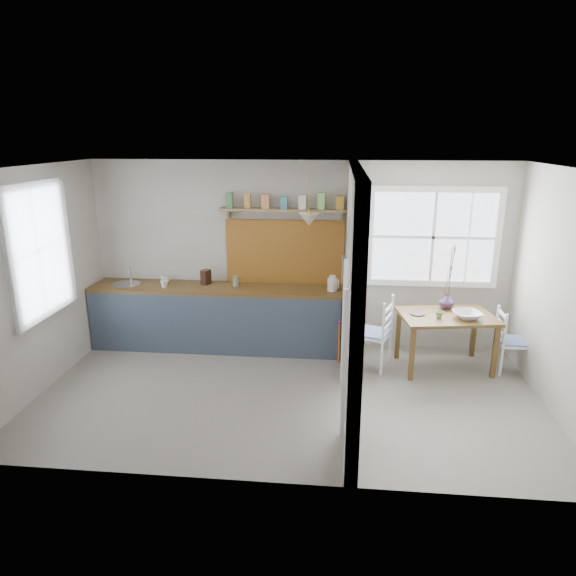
# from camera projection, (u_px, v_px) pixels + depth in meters

# --- Properties ---
(floor) EXTENTS (5.80, 3.20, 0.01)m
(floor) POSITION_uv_depth(u_px,v_px,m) (288.00, 394.00, 6.02)
(floor) COLOR gray
(floor) RESTS_ON ground
(ceiling) EXTENTS (5.80, 3.20, 0.01)m
(ceiling) POSITION_uv_depth(u_px,v_px,m) (288.00, 167.00, 5.27)
(ceiling) COLOR #BBB8AF
(ceiling) RESTS_ON walls
(walls) EXTENTS (5.81, 3.21, 2.60)m
(walls) POSITION_uv_depth(u_px,v_px,m) (288.00, 288.00, 5.64)
(walls) COLOR #BBB8AF
(walls) RESTS_ON floor
(partition) EXTENTS (0.12, 3.20, 2.60)m
(partition) POSITION_uv_depth(u_px,v_px,m) (353.00, 275.00, 5.59)
(partition) COLOR #BBB8AF
(partition) RESTS_ON floor
(kitchen_window) EXTENTS (0.10, 1.16, 1.50)m
(kitchen_window) POSITION_uv_depth(u_px,v_px,m) (37.00, 252.00, 5.82)
(kitchen_window) COLOR white
(kitchen_window) RESTS_ON walls
(nook_window) EXTENTS (1.76, 0.10, 1.30)m
(nook_window) POSITION_uv_depth(u_px,v_px,m) (433.00, 237.00, 6.87)
(nook_window) COLOR white
(nook_window) RESTS_ON walls
(counter) EXTENTS (3.50, 0.60, 0.90)m
(counter) POSITION_uv_depth(u_px,v_px,m) (218.00, 316.00, 7.26)
(counter) COLOR #51391B
(counter) RESTS_ON floor
(sink) EXTENTS (0.40, 0.40, 0.02)m
(sink) POSITION_uv_depth(u_px,v_px,m) (126.00, 285.00, 7.23)
(sink) COLOR silver
(sink) RESTS_ON counter
(backsplash) EXTENTS (1.65, 0.03, 0.90)m
(backsplash) POSITION_uv_depth(u_px,v_px,m) (285.00, 252.00, 7.15)
(backsplash) COLOR #9A651F
(backsplash) RESTS_ON walls
(shelf) EXTENTS (1.75, 0.20, 0.21)m
(shelf) POSITION_uv_depth(u_px,v_px,m) (284.00, 206.00, 6.88)
(shelf) COLOR #9C7E48
(shelf) RESTS_ON walls
(pendant_lamp) EXTENTS (0.26, 0.26, 0.16)m
(pendant_lamp) POSITION_uv_depth(u_px,v_px,m) (309.00, 219.00, 6.56)
(pendant_lamp) COLOR #EEE3CE
(pendant_lamp) RESTS_ON ceiling
(utensil_rail) EXTENTS (0.02, 0.50, 0.02)m
(utensil_rail) POSITION_uv_depth(u_px,v_px,m) (344.00, 257.00, 6.40)
(utensil_rail) COLOR silver
(utensil_rail) RESTS_ON partition
(dining_table) EXTENTS (1.27, 0.95, 0.73)m
(dining_table) POSITION_uv_depth(u_px,v_px,m) (445.00, 341.00, 6.61)
(dining_table) COLOR #51391B
(dining_table) RESTS_ON floor
(chair_left) EXTENTS (0.56, 0.56, 0.95)m
(chair_left) POSITION_uv_depth(u_px,v_px,m) (372.00, 332.00, 6.62)
(chair_left) COLOR white
(chair_left) RESTS_ON floor
(chair_right) EXTENTS (0.38, 0.38, 0.83)m
(chair_right) POSITION_uv_depth(u_px,v_px,m) (513.00, 341.00, 6.50)
(chair_right) COLOR white
(chair_right) RESTS_ON floor
(kettle) EXTENTS (0.21, 0.19, 0.21)m
(kettle) POSITION_uv_depth(u_px,v_px,m) (332.00, 283.00, 6.89)
(kettle) COLOR white
(kettle) RESTS_ON counter
(mug_a) EXTENTS (0.14, 0.14, 0.10)m
(mug_a) POSITION_uv_depth(u_px,v_px,m) (164.00, 284.00, 7.05)
(mug_a) COLOR white
(mug_a) RESTS_ON counter
(mug_b) EXTENTS (0.17, 0.17, 0.10)m
(mug_b) POSITION_uv_depth(u_px,v_px,m) (166.00, 279.00, 7.29)
(mug_b) COLOR beige
(mug_b) RESTS_ON counter
(knife_block) EXTENTS (0.14, 0.16, 0.21)m
(knife_block) POSITION_uv_depth(u_px,v_px,m) (206.00, 277.00, 7.19)
(knife_block) COLOR #371E13
(knife_block) RESTS_ON counter
(jar) EXTENTS (0.10, 0.10, 0.14)m
(jar) POSITION_uv_depth(u_px,v_px,m) (236.00, 281.00, 7.11)
(jar) COLOR #79765B
(jar) RESTS_ON counter
(towel_magenta) EXTENTS (0.02, 0.03, 0.60)m
(towel_magenta) POSITION_uv_depth(u_px,v_px,m) (339.00, 342.00, 6.81)
(towel_magenta) COLOR #B6206D
(towel_magenta) RESTS_ON counter
(towel_orange) EXTENTS (0.02, 0.03, 0.55)m
(towel_orange) POSITION_uv_depth(u_px,v_px,m) (339.00, 345.00, 6.79)
(towel_orange) COLOR orange
(towel_orange) RESTS_ON counter
(bowl) EXTENTS (0.40, 0.40, 0.08)m
(bowl) POSITION_uv_depth(u_px,v_px,m) (467.00, 315.00, 6.38)
(bowl) COLOR silver
(bowl) RESTS_ON dining_table
(table_cup) EXTENTS (0.12, 0.12, 0.09)m
(table_cup) POSITION_uv_depth(u_px,v_px,m) (439.00, 315.00, 6.39)
(table_cup) COLOR #6C9F64
(table_cup) RESTS_ON dining_table
(plate) EXTENTS (0.19, 0.19, 0.02)m
(plate) POSITION_uv_depth(u_px,v_px,m) (417.00, 314.00, 6.53)
(plate) COLOR #3A3131
(plate) RESTS_ON dining_table
(vase) EXTENTS (0.20, 0.20, 0.20)m
(vase) POSITION_uv_depth(u_px,v_px,m) (447.00, 301.00, 6.72)
(vase) COLOR #3E284C
(vase) RESTS_ON dining_table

